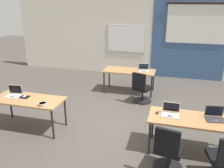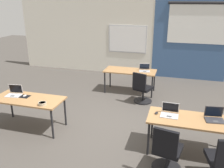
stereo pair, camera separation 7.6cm
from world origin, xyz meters
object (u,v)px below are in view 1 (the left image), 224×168
at_px(chair_near_right_inner, 168,153).
at_px(chair_far_right, 142,90).
at_px(laptop_near_right_end, 215,117).
at_px(snack_bowl, 43,104).
at_px(laptop_far_right, 144,69).
at_px(desk_far_center, 129,72).
at_px(desk_near_right, 192,121).
at_px(laptop_near_right_inner, 170,112).
at_px(mouse_near_right_inner, 157,113).
at_px(mouse_near_left_end, 25,96).
at_px(laptop_near_left_end, 14,94).
at_px(chair_near_right_end, 224,163).
at_px(desk_near_left, 28,101).

xyz_separation_m(chair_near_right_inner, chair_far_right, (-0.87, 2.79, 0.00)).
xyz_separation_m(laptop_near_right_end, snack_bowl, (-3.40, -0.30, -0.02)).
xyz_separation_m(chair_near_right_inner, laptop_far_right, (-0.93, 3.55, 0.39)).
height_order(desk_far_center, chair_near_right_inner, chair_near_right_inner).
bearing_deg(desk_near_right, chair_far_right, 120.86).
bearing_deg(laptop_near_right_inner, mouse_near_right_inner, -174.30).
bearing_deg(desk_near_right, mouse_near_left_end, 178.85).
relative_size(mouse_near_right_inner, mouse_near_left_end, 1.08).
xyz_separation_m(laptop_near_left_end, snack_bowl, (0.92, -0.30, -0.02)).
xyz_separation_m(laptop_near_left_end, chair_far_right, (2.67, 2.00, -0.39)).
distance_m(desk_near_right, laptop_near_left_end, 3.92).
bearing_deg(laptop_near_right_end, chair_near_right_end, -92.25).
distance_m(mouse_near_right_inner, mouse_near_left_end, 2.98).
bearing_deg(laptop_near_right_end, laptop_near_right_inner, 174.34).
bearing_deg(chair_near_right_end, snack_bowl, -19.90).
bearing_deg(laptop_near_left_end, laptop_near_right_inner, -8.92).
bearing_deg(laptop_near_right_end, mouse_near_left_end, 172.07).
xyz_separation_m(desk_near_right, laptop_near_left_end, (-3.91, 0.08, 0.11)).
height_order(laptop_near_right_end, chair_far_right, laptop_near_right_end).
bearing_deg(chair_near_right_inner, chair_near_right_end, -170.99).
height_order(laptop_near_right_inner, chair_near_right_end, laptop_near_right_inner).
height_order(laptop_near_right_inner, snack_bowl, laptop_near_right_inner).
relative_size(chair_near_right_end, chair_far_right, 1.00).
relative_size(mouse_near_right_inner, laptop_far_right, 0.30).
height_order(laptop_near_right_inner, laptop_far_right, laptop_near_right_inner).
bearing_deg(mouse_near_right_inner, desk_near_right, -3.14).
xyz_separation_m(desk_far_center, snack_bowl, (-1.25, -3.02, 0.10)).
bearing_deg(chair_near_right_end, chair_near_right_inner, -13.80).
distance_m(laptop_near_right_inner, laptop_near_left_end, 3.51).
bearing_deg(chair_near_right_end, laptop_near_right_end, -95.57).
bearing_deg(chair_near_right_inner, laptop_far_right, -63.96).
height_order(chair_near_right_inner, chair_far_right, same).
relative_size(chair_near_right_inner, laptop_near_right_end, 2.53).
bearing_deg(mouse_near_right_inner, laptop_far_right, 103.18).
height_order(desk_near_right, desk_far_center, same).
xyz_separation_m(desk_near_left, laptop_far_right, (2.19, 2.85, 0.11)).
bearing_deg(laptop_near_right_inner, laptop_far_right, 110.24).
xyz_separation_m(mouse_near_left_end, laptop_far_right, (2.32, 2.78, 0.03)).
relative_size(desk_near_left, snack_bowl, 9.01).
height_order(laptop_near_right_end, mouse_near_left_end, laptop_near_right_end).
height_order(laptop_far_right, chair_far_right, laptop_far_right).
height_order(mouse_near_right_inner, chair_far_right, chair_far_right).
xyz_separation_m(laptop_near_right_inner, laptop_far_right, (-0.91, 2.80, -0.00)).
height_order(laptop_near_right_end, snack_bowl, laptop_near_right_end).
bearing_deg(laptop_near_right_inner, chair_near_right_end, -39.39).
xyz_separation_m(mouse_near_right_inner, laptop_far_right, (-0.66, 2.81, 0.03)).
bearing_deg(desk_near_right, mouse_near_right_inner, 176.86).
height_order(laptop_near_left_end, mouse_near_left_end, laptop_near_left_end).
bearing_deg(chair_far_right, laptop_near_right_end, 149.50).
relative_size(mouse_near_right_inner, chair_near_right_end, 0.12).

